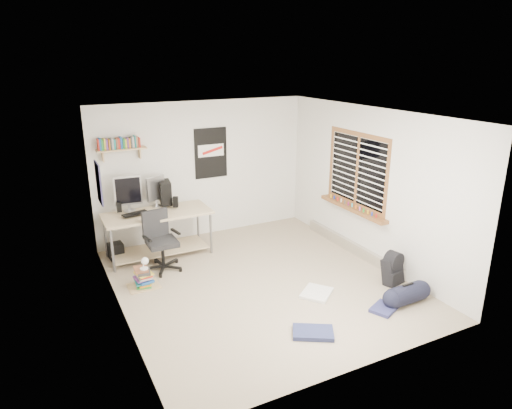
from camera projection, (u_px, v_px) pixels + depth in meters
name	position (u px, v px, depth m)	size (l,w,h in m)	color
floor	(259.00, 283.00, 6.85)	(4.00, 4.50, 0.01)	gray
ceiling	(260.00, 114.00, 6.07)	(4.00, 4.50, 0.01)	white
back_wall	(203.00, 170.00, 8.37)	(4.00, 0.01, 2.50)	silver
left_wall	(115.00, 226.00, 5.60)	(0.01, 4.50, 2.50)	silver
right_wall	(370.00, 186.00, 7.32)	(0.01, 4.50, 2.50)	silver
desk	(159.00, 235.00, 7.69)	(1.75, 0.77, 0.80)	tan
monitor_left	(128.00, 195.00, 7.54)	(0.45, 0.11, 0.49)	#939397
monitor_right	(156.00, 193.00, 7.80)	(0.38, 0.09, 0.41)	#939398
pc_tower	(165.00, 192.00, 7.87)	(0.18, 0.38, 0.40)	black
keyboard	(135.00, 213.00, 7.38)	(0.41, 0.14, 0.02)	black
speaker_left	(119.00, 207.00, 7.47)	(0.08, 0.08, 0.16)	black
speaker_right	(176.00, 202.00, 7.72)	(0.09, 0.09, 0.17)	black
office_chair	(162.00, 241.00, 7.12)	(0.62, 0.62, 0.95)	black
wall_shelf	(122.00, 149.00, 7.49)	(0.80, 0.22, 0.24)	tan
poster_back_wall	(211.00, 153.00, 8.32)	(0.62, 0.03, 0.92)	black
poster_left_wall	(99.00, 183.00, 6.55)	(0.02, 0.42, 0.60)	navy
window	(356.00, 170.00, 7.49)	(0.10, 1.50, 1.26)	brown
baseboard_heater	(351.00, 246.00, 7.92)	(0.08, 2.50, 0.18)	#B7B2A8
backpack	(392.00, 271.00, 6.76)	(0.30, 0.24, 0.40)	black
duffel_bag	(407.00, 294.00, 6.23)	(0.27, 0.27, 0.54)	black
tshirt	(317.00, 293.00, 6.50)	(0.45, 0.38, 0.04)	silver
jeans_a	(313.00, 332.00, 5.55)	(0.49, 0.31, 0.05)	navy
jeans_b	(384.00, 308.00, 6.09)	(0.37, 0.28, 0.05)	navy
book_stack	(143.00, 277.00, 6.68)	(0.47, 0.39, 0.32)	brown
desk_lamp	(144.00, 263.00, 6.60)	(0.12, 0.20, 0.20)	white
subwoofer	(116.00, 251.00, 7.62)	(0.23, 0.23, 0.26)	black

